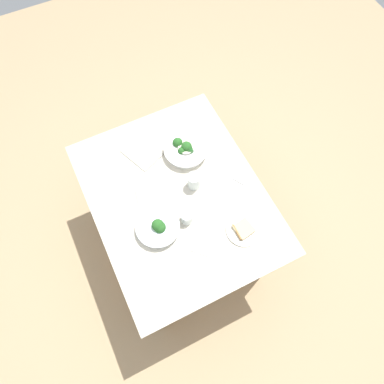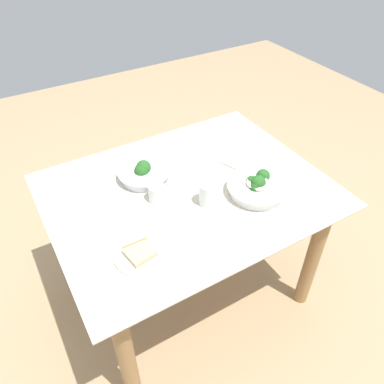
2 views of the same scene
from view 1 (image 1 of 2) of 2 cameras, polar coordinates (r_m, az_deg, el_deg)
ground_plane at (r=2.71m, az=-1.78°, el=-7.15°), size 6.00×6.00×0.00m
dining_table at (r=2.14m, az=-2.24°, el=-2.11°), size 1.20×0.95×0.73m
broccoli_bowl_far at (r=2.14m, az=-1.07°, el=6.83°), size 0.26×0.26×0.10m
broccoli_bowl_near at (r=1.94m, az=-5.44°, el=-5.63°), size 0.24×0.24×0.09m
bread_side_plate at (r=1.96m, az=8.22°, el=-5.96°), size 0.19×0.19×0.03m
water_glass_center at (r=2.02m, az=0.32°, el=1.79°), size 0.07×0.07×0.10m
water_glass_side at (r=1.94m, az=-0.83°, el=-4.03°), size 0.07×0.07×0.08m
fork_by_far_bowl at (r=2.09m, az=7.27°, el=1.80°), size 0.09×0.06×0.00m
fork_by_near_bowl at (r=1.88m, az=-4.47°, el=-15.89°), size 0.11×0.05×0.00m
table_knife_left at (r=1.91m, az=-8.24°, el=-13.12°), size 0.05×0.21×0.00m
table_knife_right at (r=1.91m, az=1.78°, el=-9.89°), size 0.15×0.15×0.00m
napkin_folded_upper at (r=2.19m, az=-7.90°, el=6.36°), size 0.27×0.25×0.01m
napkin_folded_lower at (r=2.03m, az=-6.34°, el=-1.48°), size 0.20×0.20×0.01m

